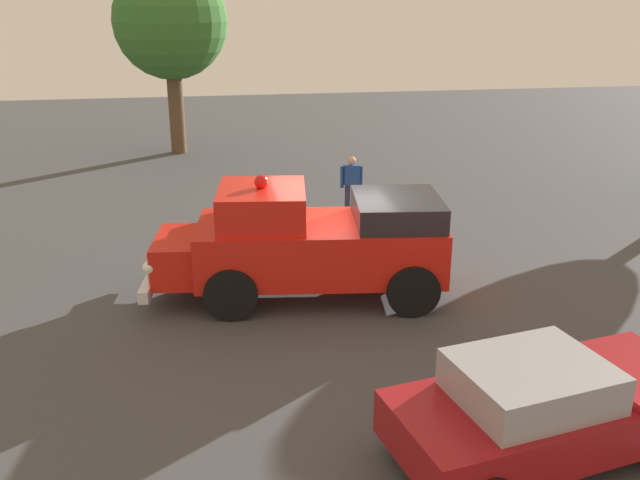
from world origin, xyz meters
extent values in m
plane|color=#424244|center=(0.00, 0.00, 0.00)|extent=(60.00, 60.00, 0.00)
cylinder|color=black|center=(2.23, 1.13, 0.52)|extent=(1.07, 0.45, 1.04)
cylinder|color=black|center=(1.98, -0.85, 0.52)|extent=(1.07, 0.45, 1.04)
cylinder|color=black|center=(-1.24, 1.57, 0.52)|extent=(1.07, 0.45, 1.04)
cylinder|color=black|center=(-1.49, -0.42, 0.52)|extent=(1.07, 0.45, 1.04)
cube|color=red|center=(0.37, 0.36, 1.05)|extent=(5.12, 2.69, 1.10)
cube|color=red|center=(3.20, 0.00, 0.92)|extent=(1.11, 1.86, 0.84)
cube|color=red|center=(1.51, 0.22, 1.95)|extent=(1.92, 2.10, 0.76)
cube|color=#232328|center=(-1.17, 0.55, 1.80)|extent=(1.93, 2.16, 0.60)
cube|color=silver|center=(3.65, -0.05, 0.92)|extent=(0.30, 1.44, 0.64)
cube|color=silver|center=(3.75, -0.06, 0.50)|extent=(0.48, 2.25, 0.24)
sphere|color=white|center=(3.74, 0.72, 1.00)|extent=(0.29, 0.29, 0.26)
sphere|color=white|center=(3.55, -0.82, 1.00)|extent=(0.29, 0.29, 0.26)
sphere|color=red|center=(1.51, 0.22, 2.45)|extent=(0.31, 0.31, 0.28)
cylinder|color=black|center=(-2.98, 4.94, 0.34)|extent=(0.72, 0.38, 0.68)
cylinder|color=black|center=(-0.13, 5.49, 0.34)|extent=(0.72, 0.38, 0.68)
cube|color=maroon|center=(-1.71, 6.02, 0.62)|extent=(4.46, 2.55, 0.64)
cube|color=maroon|center=(-3.13, 5.75, 0.98)|extent=(1.68, 1.87, 0.20)
cube|color=#99999E|center=(-1.41, 6.08, 1.18)|extent=(2.16, 1.89, 0.56)
cylinder|color=#B7BABF|center=(-1.47, -1.90, 0.22)|extent=(0.04, 0.04, 0.44)
cylinder|color=#B7BABF|center=(-1.06, -2.07, 0.22)|extent=(0.04, 0.04, 0.44)
cylinder|color=#B7BABF|center=(-1.64, -2.30, 0.22)|extent=(0.04, 0.04, 0.44)
cylinder|color=#B7BABF|center=(-1.24, -2.47, 0.22)|extent=(0.04, 0.04, 0.44)
cube|color=#B21E1E|center=(-1.35, -2.18, 0.46)|extent=(0.63, 0.63, 0.04)
cube|color=#B21E1E|center=(-1.45, -2.41, 0.74)|extent=(0.46, 0.23, 0.56)
cube|color=#B7BABF|center=(-1.57, -2.09, 0.62)|extent=(0.21, 0.42, 0.03)
cube|color=#B7BABF|center=(-1.13, -2.28, 0.62)|extent=(0.21, 0.42, 0.03)
cylinder|color=#2D334C|center=(-1.33, -4.98, 0.44)|extent=(0.15, 0.15, 0.88)
cylinder|color=#2D334C|center=(-1.55, -4.97, 0.44)|extent=(0.15, 0.15, 0.88)
cube|color=#1E478C|center=(-1.44, -4.97, 1.16)|extent=(0.42, 0.27, 0.56)
cylinder|color=#1E478C|center=(-1.17, -4.98, 1.10)|extent=(0.10, 0.10, 0.60)
cylinder|color=#1E478C|center=(-1.71, -4.97, 1.10)|extent=(0.10, 0.10, 0.60)
sphere|color=tan|center=(-1.44, -4.97, 1.56)|extent=(0.23, 0.23, 0.23)
cylinder|color=brown|center=(3.55, -14.10, 1.73)|extent=(0.59, 0.59, 3.46)
sphere|color=#336B2A|center=(3.55, -14.10, 4.95)|extent=(4.26, 4.26, 4.26)
camera|label=1|loc=(2.59, 13.23, 5.92)|focal=38.54mm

